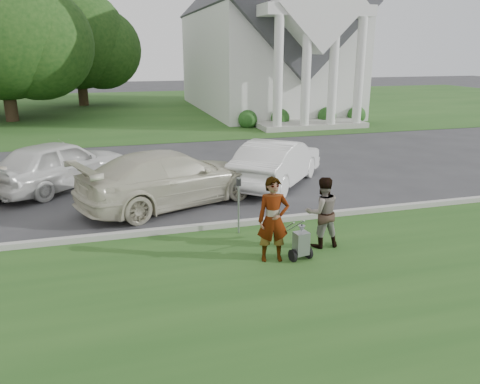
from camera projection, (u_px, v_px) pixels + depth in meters
name	position (u px, v px, depth m)	size (l,w,h in m)	color
ground	(216.00, 237.00, 11.14)	(120.00, 120.00, 0.00)	#333335
grass_strip	(254.00, 298.00, 8.38)	(80.00, 7.00, 0.01)	#224A19
church_lawn	(137.00, 108.00, 36.00)	(80.00, 30.00, 0.01)	#224A19
curb	(211.00, 226.00, 11.63)	(80.00, 0.18, 0.15)	#9E9E93
church	(265.00, 26.00, 33.04)	(9.19, 19.00, 24.10)	white
tree_left	(1.00, 35.00, 27.81)	(10.63, 8.40, 9.71)	#332316
tree_back	(78.00, 44.00, 36.33)	(9.61, 7.60, 8.89)	#332316
striping_cart	(301.00, 244.00, 9.83)	(0.52, 0.95, 0.84)	black
person_left	(273.00, 220.00, 9.65)	(0.66, 0.43, 1.80)	#999999
person_right	(322.00, 213.00, 10.39)	(0.78, 0.61, 1.61)	#999999
parking_meter_near	(239.00, 199.00, 11.13)	(0.10, 0.09, 1.40)	gray
car_b	(59.00, 164.00, 14.93)	(1.86, 4.63, 1.58)	silver
car_c	(171.00, 178.00, 13.33)	(2.19, 5.38, 1.56)	beige
car_d	(277.00, 162.00, 15.33)	(1.59, 4.56, 1.50)	white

